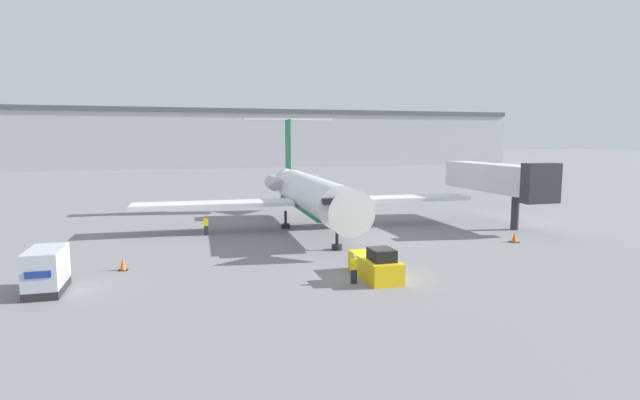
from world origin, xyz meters
The scene contains 10 objects.
ground_plane centered at (0.00, 0.00, 0.00)m, with size 600.00×600.00×0.00m, color slate.
terminal_building centered at (0.00, 120.00, 8.23)m, with size 180.00×16.80×16.40m.
airplane_main centered at (0.46, 16.67, 3.27)m, with size 31.22×24.99×10.44m.
pushback_tug centered at (0.03, -0.08, 0.74)m, with size 1.85×4.48×1.96m.
luggage_cart centered at (-18.05, 2.08, 1.20)m, with size 1.74×3.34×2.39m.
worker_near_tug centered at (-1.61, -0.89, 0.89)m, with size 0.40×0.24×1.70m.
worker_by_wing centered at (-8.94, 16.01, 0.89)m, with size 0.40×0.24×1.71m.
traffic_cone_left centered at (-14.60, 5.81, 0.39)m, with size 0.54×0.54×0.82m.
traffic_cone_right centered at (14.60, 6.34, 0.38)m, with size 0.65×0.65×0.80m.
jet_bridge centered at (18.21, 13.92, 4.45)m, with size 3.20×13.81×6.19m.
Camera 1 is at (-11.09, -27.00, 8.25)m, focal length 28.00 mm.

